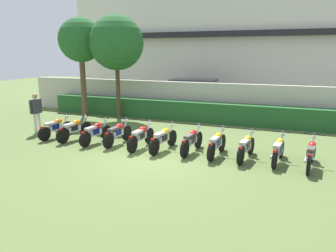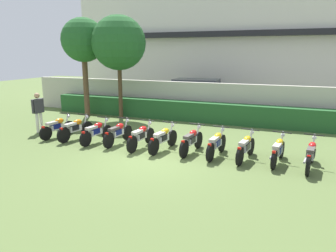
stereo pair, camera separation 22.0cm
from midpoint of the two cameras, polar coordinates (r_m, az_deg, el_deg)
ground at (r=10.57m, az=-3.48°, el=-6.13°), size 60.00×60.00×0.00m
building at (r=24.74m, az=11.74°, el=14.93°), size 23.29×6.50×8.77m
compound_wall at (r=16.88m, az=6.53°, el=4.47°), size 22.13×0.30×1.94m
hedge_row at (r=16.29m, az=5.87°, el=2.51°), size 17.70×0.70×1.01m
parked_car at (r=19.73m, az=4.71°, el=5.65°), size 4.58×2.24×1.89m
tree_near_inspector at (r=18.02m, az=-15.79°, el=14.53°), size 2.34×2.34×5.30m
tree_far_side at (r=17.15m, az=-9.64°, el=14.51°), size 2.83×2.83×5.38m
motorcycle_in_row_0 at (r=14.00m, az=-19.97°, el=-0.23°), size 0.60×1.79×0.95m
motorcycle_in_row_1 at (r=13.42m, az=-16.95°, el=-0.49°), size 0.60×1.91×0.97m
motorcycle_in_row_2 at (r=12.71m, az=-13.39°, el=-1.07°), size 0.60×1.84×0.95m
motorcycle_in_row_3 at (r=12.37m, az=-9.56°, el=-1.25°), size 0.60×1.88×0.96m
motorcycle_in_row_4 at (r=11.75m, az=-5.41°, el=-1.86°), size 0.60×1.94×0.97m
motorcycle_in_row_5 at (r=11.44m, az=-1.39°, el=-2.24°), size 0.60×1.93×0.97m
motorcycle_in_row_6 at (r=11.21m, az=3.74°, el=-2.58°), size 0.60×1.90×0.97m
motorcycle_in_row_7 at (r=10.91m, az=8.21°, el=-3.11°), size 0.60×1.84×0.97m
motorcycle_in_row_8 at (r=10.75m, az=13.31°, el=-3.62°), size 0.60×1.82×0.96m
motorcycle_in_row_9 at (r=10.73m, az=18.70°, el=-4.04°), size 0.60×1.80×0.95m
motorcycle_in_row_10 at (r=10.63m, az=23.81°, el=-4.54°), size 0.60×1.93×0.98m
inspector_person at (r=15.08m, az=-23.05°, el=2.79°), size 0.24×0.70×1.76m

